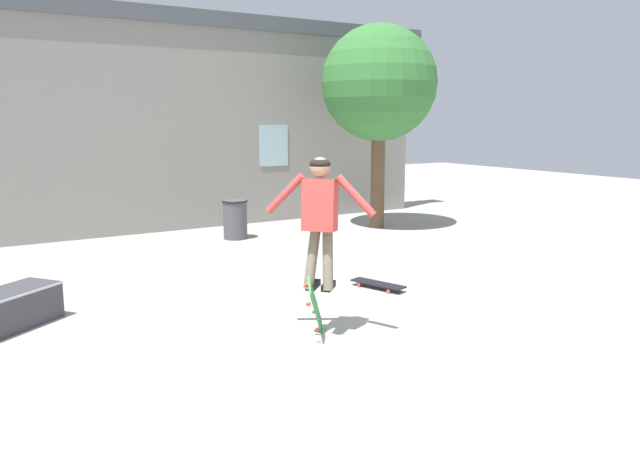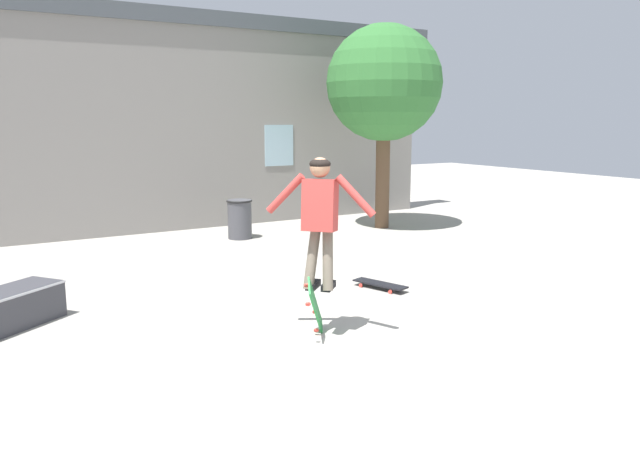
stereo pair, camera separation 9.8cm
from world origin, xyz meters
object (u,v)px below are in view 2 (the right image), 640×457
Objects in this scene: skate_ledge at (3,310)px; skateboard_resting at (380,284)px; tree_right at (384,84)px; trash_bin at (240,218)px; skater at (320,212)px; skateboard_flipping at (316,308)px.

skate_ledge is 4.61m from skateboard_resting.
skateboard_resting is (-2.94, -3.92, -2.92)m from tree_right.
trash_bin is (4.38, 3.53, 0.18)m from skate_ledge.
trash_bin is at bearing 31.93° from skater.
skate_ledge is at bearing 102.96° from skater.
skateboard_flipping is at bearing -105.88° from trash_bin.
skater is at bearing -13.71° from skateboard_flipping.
skate_ledge is 3.67m from skater.
skateboard_resting is at bearing -10.77° from skateboard_flipping.
skate_ledge is 1.81× the size of trash_bin.
skate_ledge is 3.45m from skateboard_flipping.
skate_ledge is at bearing 98.77° from skateboard_flipping.
skater is (2.89, -1.96, 1.13)m from skate_ledge.
tree_right is at bearing 2.12° from skateboard_flipping.
skateboard_flipping reaches higher than skate_ledge.
skateboard_resting is (1.74, 1.20, -0.26)m from skateboard_flipping.
skate_ledge is at bearing -141.10° from trash_bin.
skateboard_flipping is 0.94× the size of skateboard_resting.
skateboard_flipping is at bearing 168.92° from skater.
trash_bin reaches higher than skateboard_resting.
trash_bin is 5.77m from skateboard_flipping.
skateboard_flipping is (-1.58, -5.55, -0.07)m from trash_bin.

